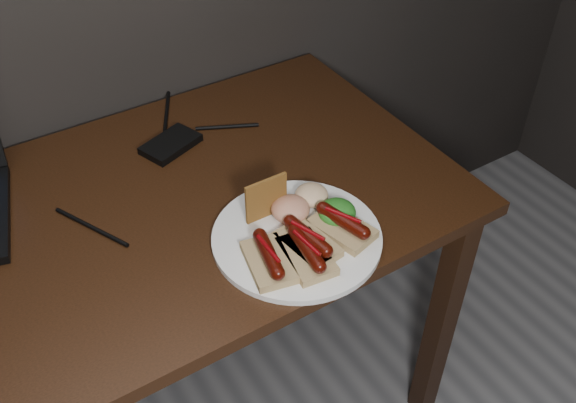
{
  "coord_description": "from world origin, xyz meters",
  "views": [
    {
      "loc": [
        -0.16,
        0.47,
        1.57
      ],
      "look_at": [
        0.3,
        1.2,
        0.82
      ],
      "focal_mm": 40.0,
      "sensor_mm": 36.0,
      "label": 1
    }
  ],
  "objects": [
    {
      "name": "plate",
      "position": [
        0.3,
        1.17,
        0.76
      ],
      "size": [
        0.36,
        0.36,
        0.01
      ],
      "primitive_type": "cylinder",
      "rotation": [
        0.0,
        0.0,
        0.17
      ],
      "color": "white",
      "rests_on": "desk"
    },
    {
      "name": "desk_cables",
      "position": [
        0.04,
        1.52,
        0.75
      ],
      "size": [
        0.81,
        0.44,
        0.01
      ],
      "color": "black",
      "rests_on": "desk"
    },
    {
      "name": "bread_sausage_right",
      "position": [
        0.37,
        1.13,
        0.78
      ],
      "size": [
        0.1,
        0.13,
        0.04
      ],
      "color": "tan",
      "rests_on": "plate"
    },
    {
      "name": "bread_sausage_extra",
      "position": [
        0.28,
        1.11,
        0.78
      ],
      "size": [
        0.08,
        0.12,
        0.04
      ],
      "color": "tan",
      "rests_on": "plate"
    },
    {
      "name": "bread_sausage_left",
      "position": [
        0.21,
        1.13,
        0.78
      ],
      "size": [
        0.09,
        0.13,
        0.04
      ],
      "color": "tan",
      "rests_on": "plate"
    },
    {
      "name": "desk",
      "position": [
        0.0,
        1.38,
        0.66
      ],
      "size": [
        1.4,
        0.7,
        0.75
      ],
      "color": "#361B0D",
      "rests_on": "ground"
    },
    {
      "name": "coleslaw_mound",
      "position": [
        0.37,
        1.23,
        0.78
      ],
      "size": [
        0.06,
        0.06,
        0.04
      ],
      "primitive_type": "ellipsoid",
      "color": "beige",
      "rests_on": "plate"
    },
    {
      "name": "salad_greens",
      "position": [
        0.38,
        1.16,
        0.78
      ],
      "size": [
        0.07,
        0.07,
        0.04
      ],
      "primitive_type": "ellipsoid",
      "color": "#105117",
      "rests_on": "plate"
    },
    {
      "name": "crispbread",
      "position": [
        0.28,
        1.24,
        0.8
      ],
      "size": [
        0.08,
        0.01,
        0.08
      ],
      "primitive_type": "cube",
      "color": "#A26D2C",
      "rests_on": "plate"
    },
    {
      "name": "bread_sausage_center",
      "position": [
        0.29,
        1.13,
        0.78
      ],
      "size": [
        0.08,
        0.12,
        0.04
      ],
      "color": "tan",
      "rests_on": "plate"
    },
    {
      "name": "hard_drive",
      "position": [
        0.22,
        1.55,
        0.76
      ],
      "size": [
        0.14,
        0.11,
        0.02
      ],
      "primitive_type": "cube",
      "rotation": [
        0.0,
        0.0,
        0.35
      ],
      "color": "black",
      "rests_on": "desk"
    },
    {
      "name": "salsa_mound",
      "position": [
        0.31,
        1.21,
        0.78
      ],
      "size": [
        0.07,
        0.07,
        0.04
      ],
      "primitive_type": "ellipsoid",
      "color": "#AB1211",
      "rests_on": "plate"
    }
  ]
}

